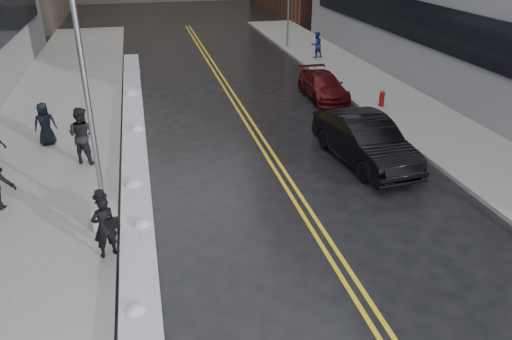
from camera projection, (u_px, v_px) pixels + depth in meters
ground at (235, 254)px, 13.06m from camera, size 160.00×160.00×0.00m
sidewalk_west at (52, 133)px, 20.62m from camera, size 5.50×50.00×0.15m
sidewalk_east at (400, 106)px, 23.86m from camera, size 4.00×50.00×0.15m
lane_line_left at (244, 120)px, 22.32m from camera, size 0.12×50.00×0.01m
lane_line_right at (250, 119)px, 22.38m from camera, size 0.12×50.00×0.01m
snow_ridge at (134, 142)px, 19.51m from camera, size 0.90×30.00×0.34m
lamppost at (95, 147)px, 13.04m from camera, size 0.65×0.65×7.62m
fire_hydrant at (382, 98)px, 23.45m from camera, size 0.26×0.26×0.73m
pedestrian_fedora at (104, 227)px, 12.41m from camera, size 0.72×0.61×1.68m
pedestrian_b at (82, 135)px, 17.48m from camera, size 1.25×1.16×2.04m
pedestrian_c at (45, 124)px, 19.04m from camera, size 0.89×0.65×1.67m
pedestrian_east at (316, 45)px, 32.29m from camera, size 0.94×0.83×1.64m
car_black at (365, 140)px, 17.89m from camera, size 2.33×5.33×1.70m
car_maroon at (323, 86)px, 25.02m from camera, size 1.83×4.30×1.24m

